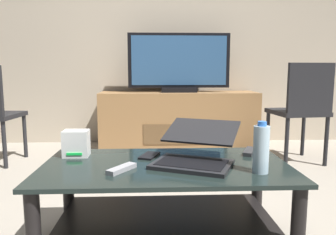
% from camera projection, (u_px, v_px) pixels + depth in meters
% --- Properties ---
extents(ground_plane, '(7.68, 7.68, 0.00)m').
position_uv_depth(ground_plane, '(173.00, 220.00, 1.91)').
color(ground_plane, '#9E9384').
extents(back_wall, '(6.40, 0.12, 2.80)m').
position_uv_depth(back_wall, '(162.00, 24.00, 3.87)').
color(back_wall, '#B2A38C').
rests_on(back_wall, ground).
extents(coffee_table, '(1.16, 0.63, 0.42)m').
position_uv_depth(coffee_table, '(166.00, 191.00, 1.57)').
color(coffee_table, black).
rests_on(coffee_table, ground).
extents(media_cabinet, '(1.74, 0.49, 0.62)m').
position_uv_depth(media_cabinet, '(179.00, 119.00, 3.72)').
color(media_cabinet, olive).
rests_on(media_cabinet, ground).
extents(television, '(1.11, 0.20, 0.64)m').
position_uv_depth(television, '(179.00, 64.00, 3.61)').
color(television, black).
rests_on(television, media_cabinet).
extents(dining_chair, '(0.48, 0.48, 0.92)m').
position_uv_depth(dining_chair, '(302.00, 107.00, 2.99)').
color(dining_chair, black).
rests_on(dining_chair, ground).
extents(laptop, '(0.48, 0.51, 0.18)m').
position_uv_depth(laptop, '(196.00, 150.00, 1.57)').
color(laptop, black).
rests_on(laptop, coffee_table).
extents(router_box, '(0.13, 0.10, 0.14)m').
position_uv_depth(router_box, '(76.00, 143.00, 1.69)').
color(router_box, white).
rests_on(router_box, coffee_table).
extents(water_bottle_near, '(0.07, 0.07, 0.22)m').
position_uv_depth(water_bottle_near, '(261.00, 149.00, 1.41)').
color(water_bottle_near, silver).
rests_on(water_bottle_near, coffee_table).
extents(cell_phone, '(0.11, 0.16, 0.01)m').
position_uv_depth(cell_phone, '(149.00, 156.00, 1.69)').
color(cell_phone, black).
rests_on(cell_phone, coffee_table).
extents(tv_remote, '(0.11, 0.16, 0.02)m').
position_uv_depth(tv_remote, '(249.00, 151.00, 1.75)').
color(tv_remote, '#2D2D30').
rests_on(tv_remote, coffee_table).
extents(soundbar_remote, '(0.13, 0.16, 0.02)m').
position_uv_depth(soundbar_remote, '(122.00, 169.00, 1.45)').
color(soundbar_remote, '#99999E').
rests_on(soundbar_remote, coffee_table).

